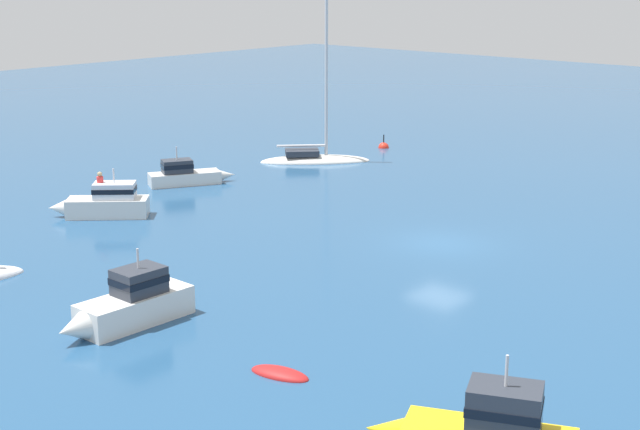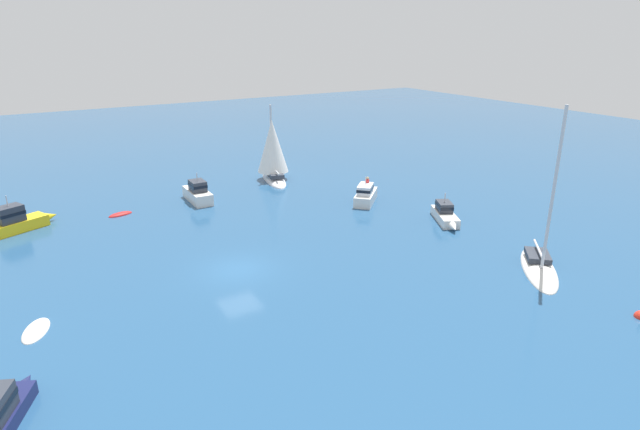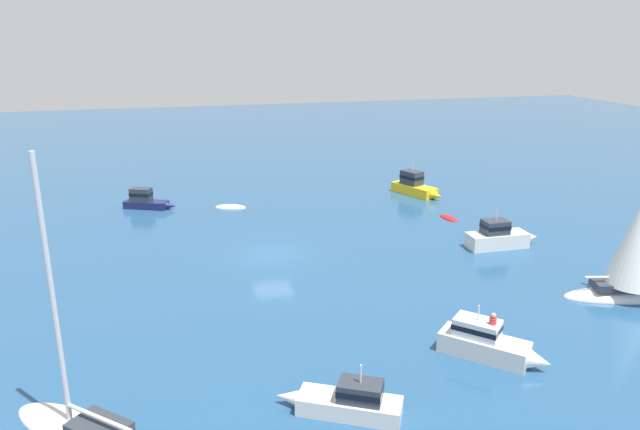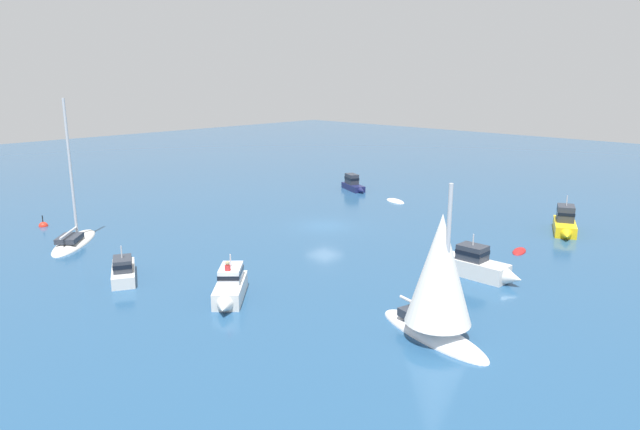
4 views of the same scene
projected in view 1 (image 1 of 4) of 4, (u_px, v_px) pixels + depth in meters
ground_plane at (441, 244)px, 41.01m from camera, size 160.00×160.00×0.00m
tender at (280, 375)px, 27.79m from camera, size 1.25×2.08×0.44m
yacht at (314, 158)px, 58.41m from camera, size 6.40×6.16×10.77m
motor_cruiser at (186, 174)px, 52.17m from camera, size 4.78×3.18×2.18m
cabin_cruiser_1 at (130, 304)px, 31.52m from camera, size 5.02×1.53×2.61m
cabin_cruiser_2 at (105, 202)px, 45.35m from camera, size 4.21×4.27×2.40m
channel_buoy at (384, 148)px, 62.99m from camera, size 0.72×0.72×1.26m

